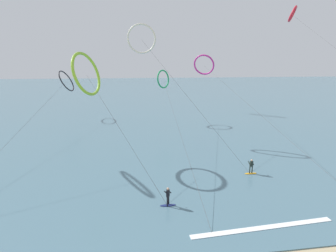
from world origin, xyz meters
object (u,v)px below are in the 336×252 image
Objects in this scene: kite_lime at (87,74)px; surfer_navy at (168,198)px; kite_emerald at (163,79)px; kite_ivory at (142,39)px; kite_crimson at (293,14)px; surfer_amber at (251,167)px; kite_charcoal at (66,81)px; kite_magenta at (204,65)px.

surfer_navy is at bearing -124.09° from kite_lime.
kite_ivory is at bearing -158.92° from kite_emerald.
kite_lime is at bearing -28.66° from kite_crimson.
surfer_navy is 26.73m from kite_ivory.
kite_lime is (-18.13, 7.33, 9.98)m from surfer_amber.
kite_charcoal is 2.62× the size of kite_ivory.
kite_crimson is at bearing 167.50° from surfer_navy.
surfer_amber is at bearing 148.13° from surfer_navy.
kite_charcoal is 0.94× the size of kite_magenta.
kite_lime is 0.86× the size of kite_ivory.
kite_ivory reaches higher than kite_emerald.
surfer_navy is 0.04× the size of kite_charcoal.
kite_lime is at bearing -116.86° from surfer_navy.
kite_emerald is at bearing -78.95° from surfer_amber.
kite_ivory is at bearing -37.91° from kite_crimson.
surfer_amber and surfer_navy have the same top height.
kite_magenta is (16.10, 21.40, -4.09)m from kite_ivory.
kite_ivory is (-1.05, 22.18, 14.88)m from surfer_navy.
kite_lime is 38.67m from kite_magenta.
kite_ivory reaches higher than kite_lime.
kite_crimson is 33.39m from kite_ivory.
kite_ivory is at bearing -13.03° from kite_lime.
kite_crimson reaches higher than kite_emerald.
kite_crimson reaches higher than kite_charcoal.
kite_emerald is at bearing -102.76° from kite_ivory.
kite_crimson is at bearing 174.57° from kite_magenta.
kite_crimson is 0.84× the size of kite_charcoal.
kite_lime is 0.40× the size of kite_emerald.
kite_lime reaches higher than surfer_amber.
kite_crimson reaches higher than kite_ivory.
surfer_amber is 29.14m from kite_emerald.
kite_ivory is 27.09m from kite_magenta.
kite_lime reaches higher than surfer_navy.
kite_charcoal is (-47.30, 8.01, -13.57)m from kite_crimson.
kite_magenta reaches higher than surfer_amber.
kite_crimson is (20.11, 27.10, 20.92)m from surfer_amber.
surfer_navy is 48.95m from kite_crimson.
kite_charcoal is at bearing 114.25° from kite_emerald.
kite_magenta is at bearing -99.81° from surfer_amber.
kite_ivory is at bearing 84.17° from kite_magenta.
kite_crimson reaches higher than surfer_navy.
kite_crimson is 49.86m from kite_charcoal.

